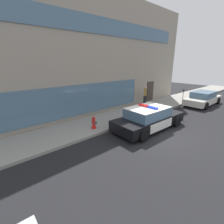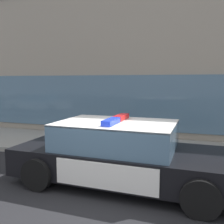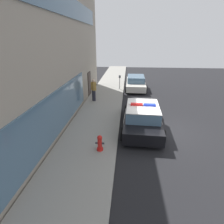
# 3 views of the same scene
# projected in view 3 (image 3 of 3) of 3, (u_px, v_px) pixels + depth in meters

# --- Properties ---
(ground) EXTENTS (48.00, 48.00, 0.00)m
(ground) POSITION_uv_depth(u_px,v_px,m) (159.00, 130.00, 10.25)
(ground) COLOR black
(sidewalk) EXTENTS (48.00, 2.88, 0.15)m
(sidewalk) POSITION_uv_depth(u_px,v_px,m) (94.00, 127.00, 10.52)
(sidewalk) COLOR gray
(sidewalk) RESTS_ON ground
(police_cruiser) EXTENTS (4.95, 2.26, 1.49)m
(police_cruiser) POSITION_uv_depth(u_px,v_px,m) (142.00, 117.00, 10.33)
(police_cruiser) COLOR black
(police_cruiser) RESTS_ON ground
(fire_hydrant) EXTENTS (0.34, 0.39, 0.73)m
(fire_hydrant) POSITION_uv_depth(u_px,v_px,m) (100.00, 143.00, 8.06)
(fire_hydrant) COLOR red
(fire_hydrant) RESTS_ON sidewalk
(car_down_street) EXTENTS (4.70, 2.02, 1.29)m
(car_down_street) POSITION_uv_depth(u_px,v_px,m) (136.00, 83.00, 18.45)
(car_down_street) COLOR silver
(car_down_street) RESTS_ON ground
(pedestrian_on_sidewalk) EXTENTS (0.48, 0.45, 1.71)m
(pedestrian_on_sidewalk) POSITION_uv_depth(u_px,v_px,m) (94.00, 90.00, 14.36)
(pedestrian_on_sidewalk) COLOR #23232D
(pedestrian_on_sidewalk) RESTS_ON sidewalk
(parking_meter) EXTENTS (0.12, 0.18, 1.34)m
(parking_meter) POSITION_uv_depth(u_px,v_px,m) (120.00, 80.00, 17.59)
(parking_meter) COLOR slate
(parking_meter) RESTS_ON sidewalk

